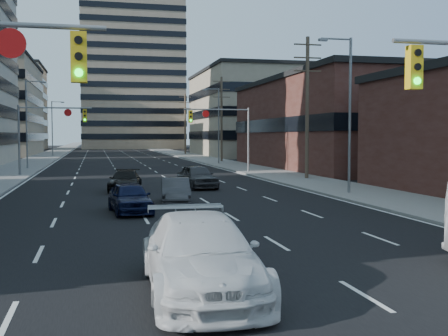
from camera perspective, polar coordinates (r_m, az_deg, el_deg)
road_surface at (r=134.92m, az=-11.36°, el=1.78°), size 18.00×300.00×0.02m
sidewalk_left at (r=135.09m, az=-16.24°, el=1.75°), size 5.00×300.00×0.15m
sidewalk_right at (r=135.73m, az=-6.50°, el=1.86°), size 5.00×300.00×0.15m
storefront_right_mid at (r=61.47m, az=13.94°, el=4.20°), size 20.00×30.00×9.00m
office_right_far at (r=97.25m, az=4.28°, el=5.40°), size 22.00×28.00×14.00m
apartment_tower at (r=157.23m, az=-9.45°, el=12.62°), size 26.00×26.00×58.00m
bg_block_right at (r=139.51m, az=1.91°, el=4.36°), size 22.00×22.00×12.00m
signal_far_left at (r=49.98m, az=-17.49°, el=4.15°), size 6.09×0.33×6.00m
signal_far_right at (r=51.13m, az=-0.01°, el=4.28°), size 6.09×0.33×6.00m
utility_pole_block at (r=43.90m, az=8.45°, el=6.33°), size 2.20×0.28×11.00m
utility_pole_midblock at (r=72.64m, az=-0.25°, el=5.15°), size 2.20×0.28×11.00m
utility_pole_distant at (r=102.11m, az=-3.97°, el=4.61°), size 2.20×0.28×11.00m
streetlight_left_mid at (r=60.20m, az=-19.28°, el=4.66°), size 2.03×0.22×9.00m
streetlight_left_far at (r=95.06m, az=-16.96°, el=4.14°), size 2.03×0.22×9.00m
streetlight_right_near at (r=33.04m, az=12.42°, el=6.04°), size 2.03×0.22×9.00m
streetlight_right_far at (r=66.36m, az=-0.68°, el=4.70°), size 2.03×0.22×9.00m
white_van at (r=12.36m, az=-2.41°, el=-8.82°), size 2.55×5.85×1.67m
sedan_blue at (r=25.19m, az=-9.53°, el=-2.99°), size 2.02×4.20×1.38m
sedan_grey_center at (r=28.35m, az=-4.95°, el=-2.34°), size 1.78×4.06×1.30m
sedan_black_far at (r=34.82m, az=-10.00°, el=-1.32°), size 2.42×4.74×1.32m
sedan_grey_right at (r=36.64m, az=-2.74°, el=-0.85°), size 2.37×4.77×1.56m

